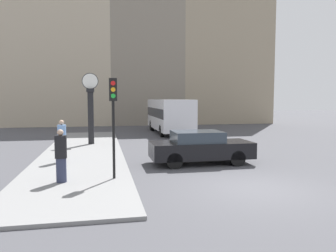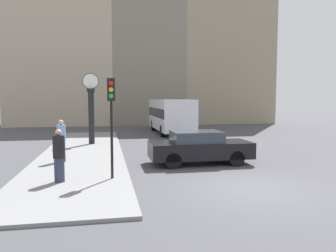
# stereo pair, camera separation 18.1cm
# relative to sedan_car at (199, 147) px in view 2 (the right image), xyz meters

# --- Properties ---
(ground_plane) EXTENTS (120.00, 120.00, 0.00)m
(ground_plane) POSITION_rel_sedan_car_xyz_m (0.52, -4.11, -0.73)
(ground_plane) COLOR #47474C
(sidewalk_corner) EXTENTS (3.93, 19.63, 0.10)m
(sidewalk_corner) POSITION_rel_sedan_car_xyz_m (-5.11, 3.71, -0.67)
(sidewalk_corner) COLOR gray
(sidewalk_corner) RESTS_ON ground_plane
(building_row) EXTENTS (28.79, 5.00, 19.97)m
(building_row) POSITION_rel_sedan_car_xyz_m (0.68, 23.00, 8.97)
(building_row) COLOR #B7A88E
(building_row) RESTS_ON ground_plane
(sedan_car) EXTENTS (4.35, 1.76, 1.42)m
(sedan_car) POSITION_rel_sedan_car_xyz_m (0.00, 0.00, 0.00)
(sedan_car) COLOR black
(sedan_car) RESTS_ON ground_plane
(bus_distant) EXTENTS (2.45, 7.97, 2.74)m
(bus_distant) POSITION_rel_sedan_car_xyz_m (1.26, 12.69, 0.84)
(bus_distant) COLOR silver
(bus_distant) RESTS_ON ground_plane
(traffic_light_near) EXTENTS (0.26, 0.24, 3.39)m
(traffic_light_near) POSITION_rel_sedan_car_xyz_m (-3.75, -2.30, 1.81)
(traffic_light_near) COLOR black
(traffic_light_near) RESTS_ON sidewalk_corner
(street_clock) EXTENTS (0.95, 0.45, 4.22)m
(street_clock) POSITION_rel_sedan_car_xyz_m (-4.78, 6.62, 1.42)
(street_clock) COLOR black
(street_clock) RESTS_ON sidewalk_corner
(pedestrian_black_jacket) EXTENTS (0.38, 0.38, 1.72)m
(pedestrian_black_jacket) POSITION_rel_sedan_car_xyz_m (-5.45, -2.47, 0.23)
(pedestrian_black_jacket) COLOR #2D334C
(pedestrian_black_jacket) RESTS_ON sidewalk_corner
(pedestrian_blue_stripe) EXTENTS (0.36, 0.36, 1.80)m
(pedestrian_blue_stripe) POSITION_rel_sedan_car_xyz_m (-5.82, 1.10, 0.28)
(pedestrian_blue_stripe) COLOR #2D334C
(pedestrian_blue_stripe) RESTS_ON sidewalk_corner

